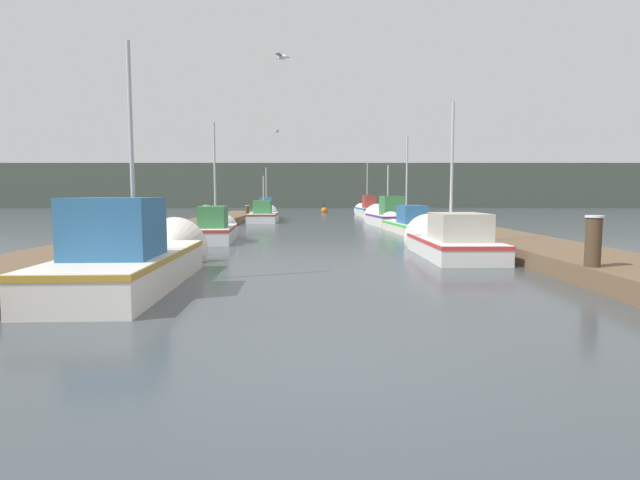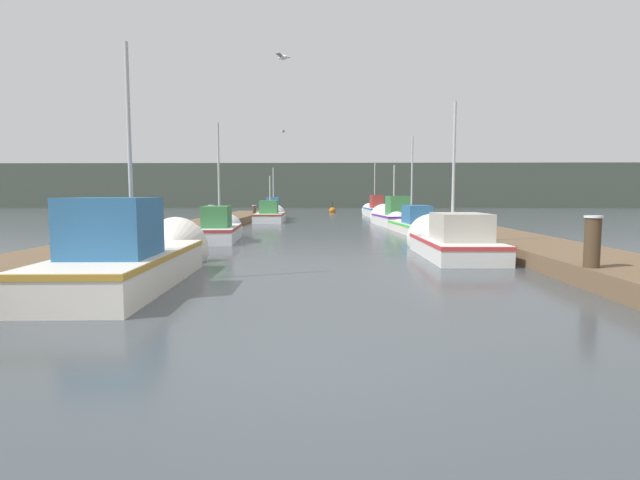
{
  "view_description": "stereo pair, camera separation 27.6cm",
  "coord_description": "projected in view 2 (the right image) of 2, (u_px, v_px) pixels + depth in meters",
  "views": [
    {
      "loc": [
        -0.07,
        -4.83,
        1.75
      ],
      "look_at": [
        -0.08,
        8.75,
        0.5
      ],
      "focal_mm": 28.0,
      "sensor_mm": 36.0,
      "label": 1
    },
    {
      "loc": [
        0.21,
        -4.83,
        1.75
      ],
      "look_at": [
        -0.08,
        8.75,
        0.5
      ],
      "focal_mm": 28.0,
      "sensor_mm": 36.0,
      "label": 2
    }
  ],
  "objects": [
    {
      "name": "fishing_boat_1",
      "position": [
        449.0,
        241.0,
        14.48
      ],
      "size": [
        1.85,
        5.17,
        4.89
      ],
      "rotation": [
        0.0,
        0.0,
        0.02
      ],
      "color": "silver",
      "rests_on": "ground_plane"
    },
    {
      "name": "fishing_boat_3",
      "position": [
        410.0,
        224.0,
        23.27
      ],
      "size": [
        1.78,
        6.06,
        4.77
      ],
      "rotation": [
        0.0,
        0.0,
        0.08
      ],
      "color": "silver",
      "rests_on": "ground_plane"
    },
    {
      "name": "fishing_boat_0",
      "position": [
        138.0,
        256.0,
        10.06
      ],
      "size": [
        2.01,
        6.23,
        5.14
      ],
      "rotation": [
        0.0,
        0.0,
        0.04
      ],
      "color": "silver",
      "rests_on": "ground_plane"
    },
    {
      "name": "distant_shore_ridge",
      "position": [
        329.0,
        186.0,
        71.4
      ],
      "size": [
        120.0,
        16.0,
        5.71
      ],
      "color": "#424C42",
      "rests_on": "ground_plane"
    },
    {
      "name": "fishing_boat_2",
      "position": [
        220.0,
        229.0,
        19.09
      ],
      "size": [
        1.74,
        4.7,
        4.77
      ],
      "rotation": [
        0.0,
        0.0,
        0.09
      ],
      "color": "silver",
      "rests_on": "ground_plane"
    },
    {
      "name": "mooring_piling_1",
      "position": [
        212.0,
        220.0,
        21.43
      ],
      "size": [
        0.26,
        0.26,
        1.29
      ],
      "color": "#473523",
      "rests_on": "ground_plane"
    },
    {
      "name": "fishing_boat_6",
      "position": [
        274.0,
        212.0,
        36.15
      ],
      "size": [
        1.74,
        5.36,
        4.01
      ],
      "rotation": [
        0.0,
        0.0,
        0.07
      ],
      "color": "silver",
      "rests_on": "ground_plane"
    },
    {
      "name": "ground_plane",
      "position": [
        309.0,
        371.0,
        4.97
      ],
      "size": [
        200.0,
        200.0,
        0.0
      ],
      "color": "#3D4449"
    },
    {
      "name": "fishing_boat_7",
      "position": [
        374.0,
        210.0,
        39.93
      ],
      "size": [
        1.71,
        5.86,
        4.51
      ],
      "rotation": [
        0.0,
        0.0,
        0.06
      ],
      "color": "silver",
      "rests_on": "ground_plane"
    },
    {
      "name": "fishing_boat_4",
      "position": [
        393.0,
        217.0,
        28.39
      ],
      "size": [
        2.3,
        5.49,
        3.92
      ],
      "rotation": [
        0.0,
        0.0,
        0.1
      ],
      "color": "silver",
      "rests_on": "ground_plane"
    },
    {
      "name": "fishing_boat_5",
      "position": [
        271.0,
        215.0,
        31.88
      ],
      "size": [
        1.88,
        5.18,
        3.42
      ],
      "rotation": [
        0.0,
        0.0,
        0.03
      ],
      "color": "silver",
      "rests_on": "ground_plane"
    },
    {
      "name": "seagull_lead",
      "position": [
        283.0,
        131.0,
        28.73
      ],
      "size": [
        0.3,
        0.56,
        0.12
      ],
      "rotation": [
        0.0,
        0.0,
        1.77
      ],
      "color": "white"
    },
    {
      "name": "mooring_piling_2",
      "position": [
        254.0,
        213.0,
        32.94
      ],
      "size": [
        0.26,
        0.26,
        1.03
      ],
      "color": "#473523",
      "rests_on": "ground_plane"
    },
    {
      "name": "mooring_piling_0",
      "position": [
        592.0,
        252.0,
        9.21
      ],
      "size": [
        0.33,
        0.33,
        1.36
      ],
      "color": "#473523",
      "rests_on": "ground_plane"
    },
    {
      "name": "seagull_1",
      "position": [
        283.0,
        57.0,
        12.99
      ],
      "size": [
        0.36,
        0.54,
        0.12
      ],
      "rotation": [
        0.0,
        0.0,
        4.24
      ],
      "color": "white"
    },
    {
      "name": "dock_right",
      "position": [
        472.0,
        232.0,
        20.75
      ],
      "size": [
        2.43,
        40.0,
        0.4
      ],
      "color": "brown",
      "rests_on": "ground_plane"
    },
    {
      "name": "channel_buoy",
      "position": [
        332.0,
        211.0,
        47.98
      ],
      "size": [
        0.64,
        0.64,
        1.14
      ],
      "color": "#BF6513",
      "rests_on": "ground_plane"
    },
    {
      "name": "dock_left",
      "position": [
        182.0,
        231.0,
        21.01
      ],
      "size": [
        2.43,
        40.0,
        0.4
      ],
      "color": "brown",
      "rests_on": "ground_plane"
    }
  ]
}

